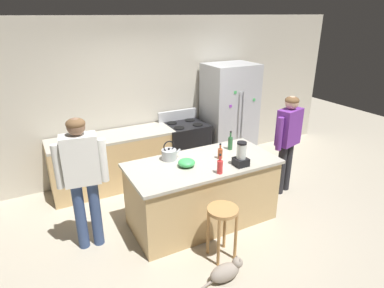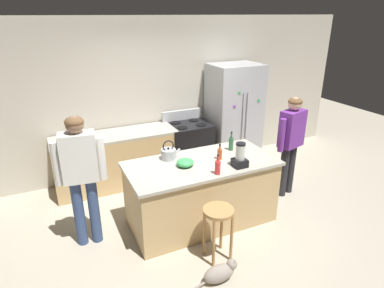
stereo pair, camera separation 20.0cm
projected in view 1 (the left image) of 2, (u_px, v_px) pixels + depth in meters
ground_plane at (202, 220)px, 4.63m from camera, size 14.00×14.00×0.00m
back_wall at (148, 98)px, 5.73m from camera, size 8.00×0.10×2.70m
kitchen_island at (202, 192)px, 4.46m from camera, size 1.99×0.96×0.91m
back_counter_run at (114, 161)px, 5.39m from camera, size 2.00×0.64×0.91m
refrigerator at (229, 115)px, 6.12m from camera, size 0.90×0.73×1.90m
stove_range at (185, 147)px, 5.92m from camera, size 0.76×0.65×1.09m
person_by_island_left at (82, 173)px, 3.76m from camera, size 0.60×0.27×1.68m
person_by_sink_right at (288, 136)px, 5.04m from camera, size 0.59×0.32×1.59m
bar_stool at (222, 219)px, 3.76m from camera, size 0.36×0.36×0.67m
cat at (226, 271)px, 3.56m from camera, size 0.52×0.18×0.26m
blender_appliance at (241, 156)px, 4.15m from camera, size 0.17×0.17×0.32m
bottle_vinegar at (242, 153)px, 4.36m from camera, size 0.06×0.06×0.24m
bottle_cooking_sauce at (220, 153)px, 4.37m from camera, size 0.06×0.06×0.22m
bottle_olive_oil at (230, 143)px, 4.66m from camera, size 0.07×0.07×0.28m
bottle_soda at (220, 166)px, 3.96m from camera, size 0.07×0.07×0.26m
mixing_bowl at (187, 163)px, 4.16m from camera, size 0.22×0.22×0.10m
tea_kettle at (169, 154)px, 4.34m from camera, size 0.28×0.20×0.27m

